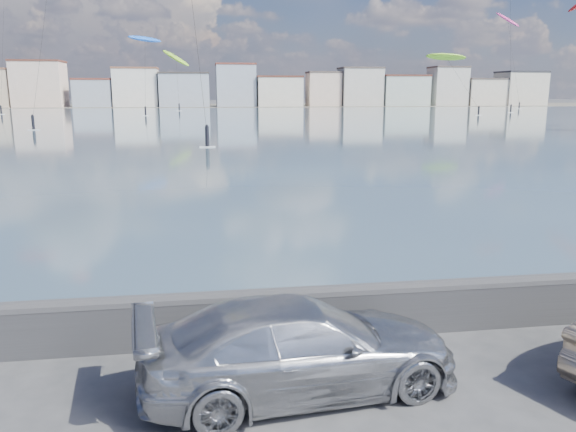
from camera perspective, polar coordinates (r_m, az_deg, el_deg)
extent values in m
plane|color=#333335|center=(8.86, -2.66, -20.03)|extent=(700.00, 700.00, 0.00)
cube|color=#3C5467|center=(99.05, -8.33, 9.60)|extent=(500.00, 177.00, 0.00)
cube|color=#4C473D|center=(207.49, -8.61, 11.03)|extent=(500.00, 60.00, 0.00)
cube|color=#28282B|center=(11.04, -4.19, -10.54)|extent=(400.00, 0.35, 0.90)
cylinder|color=#28282B|center=(10.87, -4.23, -8.35)|extent=(400.00, 0.36, 0.36)
cube|color=beige|center=(200.00, -23.92, 12.08)|extent=(15.00, 12.00, 14.00)
cube|color=#562D23|center=(200.21, -24.11, 14.17)|extent=(15.30, 12.24, 0.60)
cube|color=#9EA8B7|center=(196.45, -19.11, 11.67)|extent=(12.00, 10.00, 8.50)
cube|color=brown|center=(196.49, -19.20, 12.99)|extent=(12.24, 10.20, 0.60)
cube|color=white|center=(194.55, -15.14, 12.43)|extent=(14.00, 11.00, 12.00)
cube|color=brown|center=(194.69, -15.25, 14.28)|extent=(14.28, 11.22, 0.60)
cube|color=#9EA8B7|center=(193.51, -10.46, 12.43)|extent=(16.00, 13.00, 10.50)
cube|color=#383330|center=(193.60, -10.53, 14.07)|extent=(16.32, 13.26, 0.60)
cube|color=#9EA8B7|center=(193.80, -5.32, 13.02)|extent=(13.00, 10.00, 13.50)
cube|color=brown|center=(194.00, -5.36, 15.10)|extent=(13.26, 10.20, 0.60)
cube|color=silver|center=(195.21, -0.95, 12.48)|extent=(15.00, 12.00, 9.50)
cube|color=#562D23|center=(195.27, -0.96, 13.96)|extent=(15.30, 12.24, 0.60)
cube|color=beige|center=(197.89, 3.61, 12.67)|extent=(11.00, 9.00, 11.00)
cube|color=#4C423D|center=(198.00, 3.63, 14.35)|extent=(11.22, 9.18, 0.60)
cube|color=beige|center=(201.04, 7.33, 12.81)|extent=(14.00, 11.00, 12.50)
cube|color=#4C423D|center=(201.19, 7.38, 14.67)|extent=(14.28, 11.22, 0.60)
cube|color=#B7C6BC|center=(205.80, 11.57, 12.30)|extent=(16.00, 12.00, 10.00)
cube|color=#562D23|center=(205.87, 11.64, 13.78)|extent=(16.32, 12.24, 0.60)
cube|color=beige|center=(212.00, 15.88, 12.49)|extent=(12.00, 10.00, 13.00)
cube|color=#4C423D|center=(212.17, 15.99, 14.32)|extent=(12.24, 10.20, 0.60)
cube|color=beige|center=(217.87, 19.15, 11.74)|extent=(14.00, 11.00, 9.00)
cube|color=#4C423D|center=(217.92, 19.25, 13.00)|extent=(14.28, 11.22, 0.60)
cube|color=beige|center=(224.91, 22.52, 11.81)|extent=(15.00, 12.00, 11.50)
cube|color=#2D2D33|center=(225.02, 22.65, 13.35)|extent=(15.30, 12.24, 0.60)
imported|color=#AAABB0|center=(9.28, 1.26, -13.11)|extent=(5.41, 2.72, 1.51)
ellipsoid|color=#8CD826|center=(163.94, -11.33, 15.46)|extent=(9.06, 7.62, 5.39)
cube|color=white|center=(148.74, -10.98, 10.44)|extent=(1.40, 0.42, 0.08)
cylinder|color=black|center=(148.72, -10.99, 10.79)|extent=(0.36, 0.36, 1.70)
sphere|color=black|center=(148.69, -11.01, 11.14)|extent=(0.28, 0.28, 0.28)
cylinder|color=black|center=(156.20, -11.17, 13.30)|extent=(0.98, 15.01, 12.67)
cube|color=white|center=(143.75, 21.67, 9.74)|extent=(1.40, 0.42, 0.08)
cylinder|color=black|center=(143.72, 21.70, 10.10)|extent=(0.36, 0.36, 1.70)
sphere|color=black|center=(143.70, 21.73, 10.46)|extent=(0.28, 0.28, 0.28)
cylinder|color=black|center=(147.02, 21.68, 16.85)|extent=(0.30, 6.20, 33.62)
ellipsoid|color=#8CD826|center=(135.67, 15.76, 15.30)|extent=(9.56, 3.39, 2.43)
cube|color=white|center=(125.24, 18.78, 9.68)|extent=(1.40, 0.42, 0.08)
cylinder|color=black|center=(125.20, 18.80, 10.09)|extent=(0.36, 0.36, 1.70)
sphere|color=black|center=(125.18, 18.83, 10.50)|extent=(0.28, 0.28, 0.28)
cylinder|color=black|center=(130.26, 17.24, 12.88)|extent=(2.37, 12.55, 11.21)
cube|color=white|center=(50.24, -8.19, 6.98)|extent=(1.40, 0.42, 0.08)
cylinder|color=black|center=(50.16, -8.22, 8.00)|extent=(0.36, 0.36, 1.70)
sphere|color=black|center=(50.10, -8.25, 9.02)|extent=(0.28, 0.28, 0.28)
cube|color=white|center=(138.48, -27.09, 9.19)|extent=(1.40, 0.42, 0.08)
cylinder|color=black|center=(138.45, -27.13, 9.56)|extent=(0.36, 0.36, 1.70)
sphere|color=black|center=(138.43, -27.17, 9.93)|extent=(0.28, 0.28, 0.28)
cylinder|color=black|center=(142.55, -26.96, 16.45)|extent=(1.80, 8.04, 33.09)
ellipsoid|color=blue|center=(130.67, -14.33, 17.02)|extent=(8.44, 10.12, 1.73)
cube|color=white|center=(119.34, -14.26, 9.84)|extent=(1.40, 0.42, 0.08)
cylinder|color=black|center=(119.31, -14.28, 10.28)|extent=(0.36, 0.36, 1.70)
sphere|color=black|center=(119.28, -14.30, 10.71)|extent=(0.28, 0.28, 0.28)
cylinder|color=black|center=(124.78, -14.31, 13.88)|extent=(0.36, 10.98, 14.67)
cube|color=white|center=(79.37, -24.42, 7.98)|extent=(1.40, 0.42, 0.08)
cylinder|color=black|center=(79.32, -24.48, 8.63)|extent=(0.36, 0.36, 1.70)
sphere|color=black|center=(79.28, -24.54, 9.27)|extent=(0.28, 0.28, 0.28)
cylinder|color=black|center=(84.53, -23.66, 16.59)|extent=(1.64, 10.72, 22.00)
ellipsoid|color=#E5338C|center=(185.43, 21.41, 18.08)|extent=(7.14, 6.12, 5.25)
cube|color=white|center=(177.17, 22.41, 10.04)|extent=(1.40, 0.42, 0.08)
cylinder|color=black|center=(177.15, 22.43, 10.33)|extent=(0.36, 0.36, 1.70)
sphere|color=black|center=(177.13, 22.46, 10.62)|extent=(0.28, 0.28, 0.28)
cylinder|color=black|center=(180.88, 21.93, 14.35)|extent=(0.88, 8.77, 24.20)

